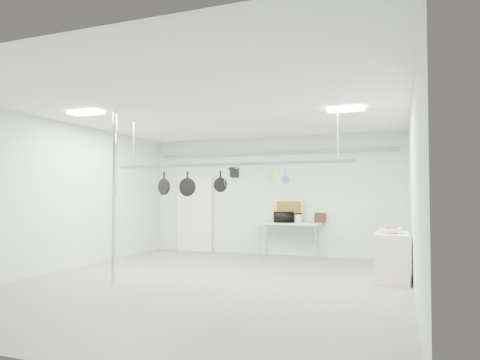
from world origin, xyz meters
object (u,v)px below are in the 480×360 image
at_px(prep_table, 290,225).
at_px(microwave, 284,217).
at_px(pot_rack, 227,163).
at_px(side_cabinet, 393,257).
at_px(skillet_right, 220,181).
at_px(fruit_bowl, 391,231).
at_px(chrome_pole, 114,196).
at_px(skillet_left, 164,183).
at_px(coffee_canister, 299,219).
at_px(skillet_mid, 187,184).

distance_m(prep_table, microwave, 0.26).
bearing_deg(pot_rack, side_cabinet, 20.45).
bearing_deg(skillet_right, fruit_bowl, 21.47).
distance_m(chrome_pole, prep_table, 4.85).
distance_m(prep_table, skillet_left, 3.88).
distance_m(coffee_canister, skillet_right, 3.38).
bearing_deg(skillet_right, chrome_pole, -149.30).
height_order(skillet_mid, skillet_right, same).
height_order(pot_rack, skillet_left, pot_rack).
bearing_deg(skillet_left, chrome_pole, -102.57).
xyz_separation_m(coffee_canister, skillet_mid, (-1.51, -3.17, 0.82)).
xyz_separation_m(skillet_mid, skillet_right, (0.71, 0.00, 0.05)).
bearing_deg(prep_table, coffee_canister, -26.12).
distance_m(coffee_canister, fruit_bowl, 3.15).
bearing_deg(skillet_mid, microwave, 70.90).
bearing_deg(skillet_right, skillet_left, -176.21).
height_order(prep_table, side_cabinet, prep_table).
xyz_separation_m(chrome_pole, fruit_bowl, (4.82, 1.87, -0.65)).
relative_size(side_cabinet, fruit_bowl, 3.11).
relative_size(side_cabinet, microwave, 2.41).
xyz_separation_m(side_cabinet, coffee_canister, (-2.28, 2.07, 0.56)).
bearing_deg(skillet_right, coffee_canister, 79.67).
bearing_deg(microwave, skillet_left, 40.26).
distance_m(prep_table, side_cabinet, 3.39).
distance_m(fruit_bowl, skillet_left, 4.49).
distance_m(pot_rack, fruit_bowl, 3.34).
xyz_separation_m(microwave, coffee_canister, (0.41, -0.07, -0.03)).
bearing_deg(skillet_mid, fruit_bowl, 14.17).
xyz_separation_m(side_cabinet, fruit_bowl, (-0.03, -0.13, 0.50)).
distance_m(microwave, fruit_bowl, 3.50).
xyz_separation_m(chrome_pole, skillet_left, (0.53, 0.90, 0.26)).
height_order(fruit_bowl, skillet_right, skillet_right).
distance_m(chrome_pole, skillet_right, 2.01).
height_order(microwave, skillet_right, skillet_right).
bearing_deg(skillet_left, fruit_bowl, 30.76).
bearing_deg(side_cabinet, prep_table, 139.21).
xyz_separation_m(side_cabinet, skillet_left, (-4.32, -1.10, 1.41)).
xyz_separation_m(prep_table, coffee_canister, (0.27, -0.13, 0.18)).
xyz_separation_m(prep_table, microwave, (-0.14, -0.06, 0.21)).
xyz_separation_m(prep_table, skillet_left, (-1.77, -3.30, 1.03)).
distance_m(pot_rack, microwave, 3.46).
height_order(prep_table, skillet_mid, skillet_mid).
bearing_deg(side_cabinet, coffee_canister, 137.80).
xyz_separation_m(pot_rack, skillet_mid, (-0.84, 0.00, -0.40)).
distance_m(chrome_pole, coffee_canister, 4.85).
bearing_deg(fruit_bowl, microwave, 139.59).
bearing_deg(chrome_pole, pot_rack, 25.35).
xyz_separation_m(prep_table, skillet_right, (-0.53, -3.30, 1.05)).
bearing_deg(prep_table, skillet_left, -118.19).
height_order(microwave, coffee_canister, microwave).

